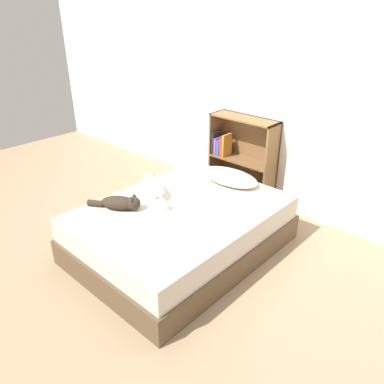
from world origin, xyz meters
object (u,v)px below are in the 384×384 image
at_px(bed, 182,229).
at_px(bookshelf, 242,157).
at_px(cat_dark, 121,203).
at_px(cat_light, 154,186).
at_px(pillow, 229,177).

distance_m(bed, bookshelf, 1.31).
bearing_deg(cat_dark, bed, 13.39).
xyz_separation_m(bed, cat_dark, (-0.37, -0.38, 0.29)).
distance_m(cat_light, bookshelf, 1.23).
bearing_deg(pillow, cat_dark, -107.90).
xyz_separation_m(pillow, cat_dark, (-0.35, -1.10, 0.01)).
bearing_deg(bookshelf, pillow, -66.20).
bearing_deg(bed, cat_light, 174.91).
xyz_separation_m(cat_light, bookshelf, (0.15, 1.22, -0.01)).
xyz_separation_m(bed, cat_light, (-0.40, 0.04, 0.30)).
height_order(bed, cat_dark, cat_dark).
relative_size(pillow, cat_dark, 1.45).
bearing_deg(pillow, bookshelf, 113.80).
relative_size(bed, bookshelf, 1.89).
bearing_deg(pillow, cat_light, -119.24).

